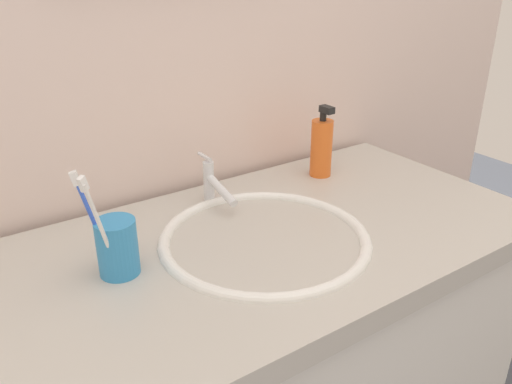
% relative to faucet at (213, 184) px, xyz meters
% --- Properties ---
extents(tiled_wall_back, '(2.39, 0.04, 2.40)m').
position_rel_faucet_xyz_m(tiled_wall_back, '(-0.02, 0.14, 0.28)').
color(tiled_wall_back, beige).
rests_on(tiled_wall_back, ground).
extents(sink_basin, '(0.41, 0.41, 0.09)m').
position_rel_faucet_xyz_m(sink_basin, '(0.00, -0.19, -0.08)').
color(sink_basin, white).
rests_on(sink_basin, vanity_counter).
extents(faucet, '(0.02, 0.15, 0.10)m').
position_rel_faucet_xyz_m(faucet, '(0.00, 0.00, 0.00)').
color(faucet, silver).
rests_on(faucet, sink_basin).
extents(toothbrush_cup, '(0.07, 0.07, 0.10)m').
position_rel_faucet_xyz_m(toothbrush_cup, '(-0.27, -0.15, 0.00)').
color(toothbrush_cup, '#338CCC').
rests_on(toothbrush_cup, vanity_counter).
extents(toothbrush_blue, '(0.05, 0.02, 0.19)m').
position_rel_faucet_xyz_m(toothbrush_blue, '(-0.31, -0.14, 0.07)').
color(toothbrush_blue, blue).
rests_on(toothbrush_blue, toothbrush_cup).
extents(toothbrush_white, '(0.06, 0.04, 0.20)m').
position_rel_faucet_xyz_m(toothbrush_white, '(-0.31, -0.18, 0.07)').
color(toothbrush_white, white).
rests_on(toothbrush_white, toothbrush_cup).
extents(soap_dispenser, '(0.05, 0.06, 0.18)m').
position_rel_faucet_xyz_m(soap_dispenser, '(0.30, -0.01, 0.03)').
color(soap_dispenser, orange).
rests_on(soap_dispenser, vanity_counter).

